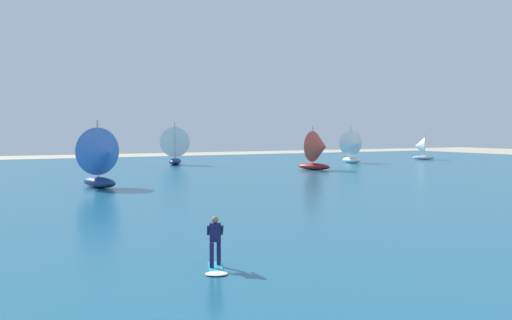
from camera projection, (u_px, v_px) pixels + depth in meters
name	position (u px, v px, depth m)	size (l,w,h in m)	color
ocean	(91.00, 183.00, 50.46)	(160.00, 90.00, 0.10)	#1E607F
kitesurfer	(215.00, 250.00, 18.90)	(1.26, 2.02, 1.67)	#26B2CC
sailboat_anchored_offshore	(421.00, 148.00, 88.59)	(3.32, 3.34, 3.78)	silver
sailboat_outermost	(354.00, 146.00, 79.17)	(3.69, 4.30, 4.94)	white
sailboat_trailing	(175.00, 145.00, 76.51)	(4.30, 4.81, 5.40)	navy
sailboat_mid_left	(318.00, 150.00, 65.39)	(3.85, 4.30, 4.84)	maroon
sailboat_mid_right	(103.00, 157.00, 45.10)	(4.02, 4.61, 5.20)	navy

